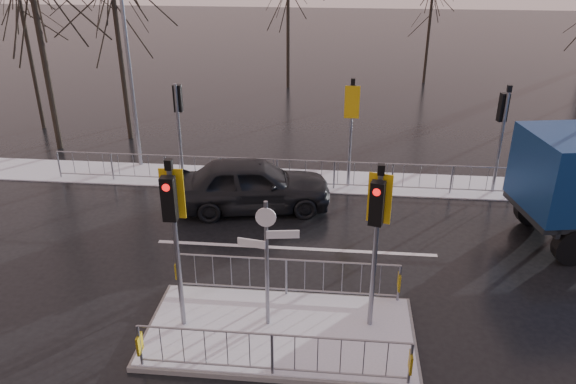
{
  "coord_description": "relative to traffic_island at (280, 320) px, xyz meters",
  "views": [
    {
      "loc": [
        1.17,
        -10.01,
        8.22
      ],
      "look_at": [
        -0.19,
        3.74,
        1.8
      ],
      "focal_mm": 35.0,
      "sensor_mm": 36.0,
      "label": 1
    }
  ],
  "objects": [
    {
      "name": "tree_near_b",
      "position": [
        -7.99,
        12.49,
        4.76
      ],
      "size": [
        4.0,
        4.0,
        7.55
      ],
      "color": "black",
      "rests_on": "ground"
    },
    {
      "name": "far_kerb_fixtures",
      "position": [
        0.31,
        8.08,
        0.63
      ],
      "size": [
        18.0,
        0.65,
        3.83
      ],
      "color": "gray",
      "rests_on": "ground"
    },
    {
      "name": "tree_near_c",
      "position": [
        -12.49,
        13.49,
        4.11
      ],
      "size": [
        3.5,
        3.5,
        6.61
      ],
      "color": "black",
      "rests_on": "ground"
    },
    {
      "name": "tree_far_a",
      "position": [
        -1.99,
        21.99,
        4.43
      ],
      "size": [
        3.75,
        3.75,
        7.08
      ],
      "color": "black",
      "rests_on": "ground"
    },
    {
      "name": "snow_verge",
      "position": [
        0.01,
        8.59,
        -0.37
      ],
      "size": [
        30.0,
        2.0,
        0.04
      ],
      "primitive_type": "cube",
      "color": "white",
      "rests_on": "ground"
    },
    {
      "name": "car_far_lane",
      "position": [
        -1.58,
        6.22,
        0.46
      ],
      "size": [
        5.3,
        2.87,
        1.71
      ],
      "primitive_type": "imported",
      "rotation": [
        0.0,
        0.0,
        1.75
      ],
      "color": "black",
      "rests_on": "ground"
    },
    {
      "name": "ground",
      "position": [
        0.01,
        -0.01,
        -0.39
      ],
      "size": [
        120.0,
        120.0,
        0.0
      ],
      "primitive_type": "plane",
      "color": "black",
      "rests_on": "ground"
    },
    {
      "name": "tree_far_b",
      "position": [
        6.01,
        23.99,
        3.79
      ],
      "size": [
        3.25,
        3.25,
        6.14
      ],
      "color": "black",
      "rests_on": "ground"
    },
    {
      "name": "street_lamp_left",
      "position": [
        -6.42,
        9.49,
        4.1
      ],
      "size": [
        1.25,
        0.18,
        8.2
      ],
      "color": "gray",
      "rests_on": "ground"
    },
    {
      "name": "traffic_island",
      "position": [
        0.0,
        0.0,
        0.0
      ],
      "size": [
        6.0,
        3.04,
        4.15
      ],
      "color": "#63625E",
      "rests_on": "ground"
    },
    {
      "name": "lane_markings",
      "position": [
        0.01,
        -0.34,
        -0.39
      ],
      "size": [
        8.0,
        11.38,
        0.01
      ],
      "color": "silver",
      "rests_on": "ground"
    }
  ]
}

